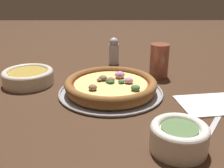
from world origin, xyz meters
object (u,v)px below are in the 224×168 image
object	(u,v)px
napkin	(213,104)
pizza	(112,85)
bowl_far	(181,136)
fork	(218,120)
pizza_tray	(112,92)
drinking_cup	(160,61)
bowl_near	(29,76)
pepper_shaker	(115,51)

from	to	relation	value
napkin	pizza	bearing A→B (deg)	-16.53
pizza	bowl_far	size ratio (longest dim) A/B	2.38
bowl_far	fork	xyz separation A→B (m)	(-0.12, -0.11, -0.03)
pizza_tray	drinking_cup	bearing A→B (deg)	-138.59
bowl_near	napkin	size ratio (longest dim) A/B	0.86
pizza	bowl_far	world-z (taller)	bowl_far
drinking_cup	bowl_far	bearing A→B (deg)	85.53
bowl_far	pepper_shaker	distance (m)	0.57
bowl_far	pepper_shaker	xyz separation A→B (m)	(0.12, -0.56, 0.02)
bowl_near	fork	size ratio (longest dim) A/B	0.92
drinking_cup	fork	bearing A→B (deg)	105.62
napkin	pepper_shaker	distance (m)	0.45
pepper_shaker	napkin	bearing A→B (deg)	124.20
pizza	napkin	size ratio (longest dim) A/B	1.44
napkin	fork	distance (m)	0.08
pizza	fork	distance (m)	0.29
bowl_near	pizza	bearing A→B (deg)	163.21
pizza	drinking_cup	bearing A→B (deg)	-138.54
bowl_far	drinking_cup	xyz separation A→B (m)	(-0.03, -0.41, 0.03)
bowl_far	napkin	xyz separation A→B (m)	(-0.13, -0.19, -0.03)
napkin	pepper_shaker	size ratio (longest dim) A/B	1.78
drinking_cup	napkin	world-z (taller)	drinking_cup
pizza_tray	napkin	distance (m)	0.27
pizza	pepper_shaker	distance (m)	0.29
pizza_tray	fork	size ratio (longest dim) A/B	1.75
bowl_far	fork	world-z (taller)	bowl_far
bowl_far	drinking_cup	distance (m)	0.41
drinking_cup	fork	world-z (taller)	drinking_cup
pizza_tray	pizza	xyz separation A→B (m)	(-0.00, -0.00, 0.02)
bowl_near	pepper_shaker	size ratio (longest dim) A/B	1.53
pizza_tray	bowl_near	bearing A→B (deg)	-16.83
fork	pepper_shaker	distance (m)	0.51
pizza_tray	bowl_far	distance (m)	0.30
bowl_near	pepper_shaker	distance (m)	0.34
bowl_near	bowl_far	size ratio (longest dim) A/B	1.42
pizza_tray	pepper_shaker	size ratio (longest dim) A/B	2.92
fork	bowl_far	bearing A→B (deg)	166.36
pizza	bowl_far	xyz separation A→B (m)	(-0.13, 0.27, 0.00)
pizza_tray	fork	xyz separation A→B (m)	(-0.24, 0.16, -0.00)
bowl_near	fork	bearing A→B (deg)	154.70
napkin	fork	size ratio (longest dim) A/B	1.07
pizza_tray	pepper_shaker	world-z (taller)	pepper_shaker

